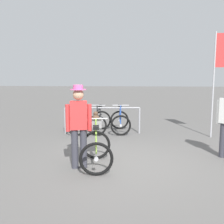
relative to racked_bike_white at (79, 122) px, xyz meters
name	(u,v)px	position (x,y,z in m)	size (l,w,h in m)	color
ground_plane	(120,163)	(1.53, -3.07, -0.37)	(80.00, 80.00, 0.00)	#605E5B
bike_rack_rail	(102,114)	(0.82, -0.11, 0.27)	(2.50, 0.28, 0.88)	#99999E
racked_bike_white	(79,122)	(0.00, 0.00, 0.00)	(0.74, 1.14, 0.97)	black
racked_bike_black	(99,121)	(0.70, 0.06, 0.00)	(0.71, 1.13, 0.97)	black
racked_bike_blue	(120,121)	(1.39, 0.12, 0.00)	(0.75, 1.15, 0.97)	black
featured_bicycle	(96,143)	(1.03, -3.19, 0.12)	(0.81, 1.24, 1.09)	black
person_with_featured_bike	(79,123)	(0.71, -3.41, 0.58)	(0.52, 0.32, 1.72)	#383842
banner_flag	(219,65)	(4.38, -0.37, 1.86)	(0.45, 0.05, 3.20)	#B2B2B7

